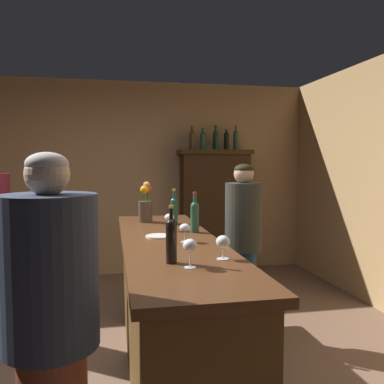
% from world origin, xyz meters
% --- Properties ---
extents(floor, '(7.34, 7.34, 0.00)m').
position_xyz_m(floor, '(0.00, 0.00, 0.00)').
color(floor, brown).
rests_on(floor, ground).
extents(wall_back, '(5.67, 0.12, 2.63)m').
position_xyz_m(wall_back, '(0.00, 2.88, 1.32)').
color(wall_back, tan).
rests_on(wall_back, ground).
extents(bar_counter, '(0.68, 2.63, 0.99)m').
position_xyz_m(bar_counter, '(0.46, 0.03, 0.50)').
color(bar_counter, '#53391A').
rests_on(bar_counter, ground).
extents(display_cabinet, '(1.00, 0.38, 1.71)m').
position_xyz_m(display_cabinet, '(1.45, 2.60, 0.89)').
color(display_cabinet, black).
rests_on(display_cabinet, ground).
extents(wine_bottle_merlot, '(0.07, 0.07, 0.32)m').
position_xyz_m(wine_bottle_merlot, '(0.69, 0.29, 1.13)').
color(wine_bottle_merlot, '#224935').
rests_on(wine_bottle_merlot, bar_counter).
extents(wine_bottle_malbec, '(0.06, 0.06, 0.31)m').
position_xyz_m(wine_bottle_malbec, '(0.60, 0.73, 1.13)').
color(wine_bottle_malbec, '#214A34').
rests_on(wine_bottle_malbec, bar_counter).
extents(wine_bottle_pinot, '(0.06, 0.06, 0.32)m').
position_xyz_m(wine_bottle_pinot, '(0.37, -0.63, 1.13)').
color(wine_bottle_pinot, black).
rests_on(wine_bottle_pinot, bar_counter).
extents(wine_glass_front, '(0.08, 0.08, 0.14)m').
position_xyz_m(wine_glass_front, '(0.51, 0.40, 1.10)').
color(wine_glass_front, white).
rests_on(wine_glass_front, bar_counter).
extents(wine_glass_mid, '(0.08, 0.08, 0.14)m').
position_xyz_m(wine_glass_mid, '(0.67, -0.60, 1.09)').
color(wine_glass_mid, white).
rests_on(wine_glass_mid, bar_counter).
extents(wine_glass_rear, '(0.07, 0.07, 0.13)m').
position_xyz_m(wine_glass_rear, '(0.55, -0.07, 1.09)').
color(wine_glass_rear, white).
rests_on(wine_glass_rear, bar_counter).
extents(wine_glass_spare, '(0.08, 0.08, 0.15)m').
position_xyz_m(wine_glass_spare, '(0.45, -0.74, 1.11)').
color(wine_glass_spare, white).
rests_on(wine_glass_spare, bar_counter).
extents(flower_arrangement, '(0.13, 0.13, 0.37)m').
position_xyz_m(flower_arrangement, '(0.36, 0.91, 1.15)').
color(flower_arrangement, brown).
rests_on(flower_arrangement, bar_counter).
extents(cheese_plate, '(0.19, 0.19, 0.01)m').
position_xyz_m(cheese_plate, '(0.39, 0.15, 1.00)').
color(cheese_plate, white).
rests_on(cheese_plate, bar_counter).
extents(display_bottle_left, '(0.07, 0.07, 0.32)m').
position_xyz_m(display_bottle_left, '(1.13, 2.60, 1.85)').
color(display_bottle_left, '#41331A').
rests_on(display_bottle_left, display_cabinet).
extents(display_bottle_midleft, '(0.08, 0.08, 0.29)m').
position_xyz_m(display_bottle_midleft, '(1.28, 2.60, 1.84)').
color(display_bottle_midleft, '#234732').
rests_on(display_bottle_midleft, display_cabinet).
extents(display_bottle_center, '(0.08, 0.08, 0.33)m').
position_xyz_m(display_bottle_center, '(1.46, 2.60, 1.85)').
color(display_bottle_center, '#12311D').
rests_on(display_bottle_center, display_cabinet).
extents(display_bottle_midright, '(0.07, 0.07, 0.30)m').
position_xyz_m(display_bottle_midright, '(1.61, 2.60, 1.84)').
color(display_bottle_midright, black).
rests_on(display_bottle_midright, display_cabinet).
extents(display_bottle_right, '(0.07, 0.07, 0.34)m').
position_xyz_m(display_bottle_right, '(1.74, 2.60, 1.86)').
color(display_bottle_right, '#2D4D32').
rests_on(display_bottle_right, display_cabinet).
extents(patron_in_grey, '(0.38, 0.38, 1.58)m').
position_xyz_m(patron_in_grey, '(-0.19, -1.11, 0.86)').
color(patron_in_grey, brown).
rests_on(patron_in_grey, ground).
extents(bartender, '(0.32, 0.32, 1.53)m').
position_xyz_m(bartender, '(1.17, 0.55, 0.84)').
color(bartender, navy).
rests_on(bartender, ground).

